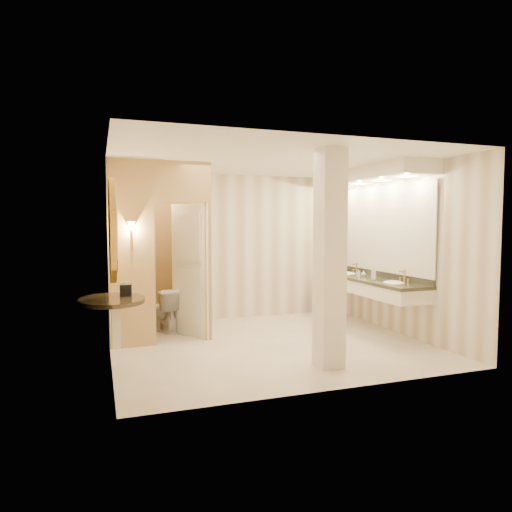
{
  "coord_description": "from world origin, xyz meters",
  "views": [
    {
      "loc": [
        -2.37,
        -6.24,
        1.78
      ],
      "look_at": [
        -0.14,
        0.2,
        1.3
      ],
      "focal_mm": 32.0,
      "sensor_mm": 36.0,
      "label": 1
    }
  ],
  "objects": [
    {
      "name": "floor",
      "position": [
        0.0,
        0.0,
        0.0
      ],
      "size": [
        4.5,
        4.5,
        0.0
      ],
      "primitive_type": "plane",
      "color": "white",
      "rests_on": "ground"
    },
    {
      "name": "ceiling",
      "position": [
        0.0,
        0.0,
        2.7
      ],
      "size": [
        4.5,
        4.5,
        0.0
      ],
      "primitive_type": "plane",
      "rotation": [
        3.14,
        0.0,
        0.0
      ],
      "color": "white",
      "rests_on": "wall_back"
    },
    {
      "name": "wall_back",
      "position": [
        0.0,
        2.0,
        1.35
      ],
      "size": [
        4.5,
        0.02,
        2.7
      ],
      "primitive_type": "cube",
      "color": "white",
      "rests_on": "floor"
    },
    {
      "name": "wall_front",
      "position": [
        0.0,
        -2.0,
        1.35
      ],
      "size": [
        4.5,
        0.02,
        2.7
      ],
      "primitive_type": "cube",
      "color": "white",
      "rests_on": "floor"
    },
    {
      "name": "wall_left",
      "position": [
        -2.25,
        0.0,
        1.35
      ],
      "size": [
        0.02,
        4.0,
        2.7
      ],
      "primitive_type": "cube",
      "color": "white",
      "rests_on": "floor"
    },
    {
      "name": "wall_right",
      "position": [
        2.25,
        0.0,
        1.35
      ],
      "size": [
        0.02,
        4.0,
        2.7
      ],
      "primitive_type": "cube",
      "color": "white",
      "rests_on": "floor"
    },
    {
      "name": "toilet_closet",
      "position": [
        -1.13,
        0.97,
        1.39
      ],
      "size": [
        1.5,
        1.55,
        2.7
      ],
      "color": "#D7BA70",
      "rests_on": "floor"
    },
    {
      "name": "wall_sconce",
      "position": [
        -1.93,
        0.43,
        1.73
      ],
      "size": [
        0.14,
        0.14,
        0.42
      ],
      "color": "#B7823A",
      "rests_on": "toilet_closet"
    },
    {
      "name": "vanity",
      "position": [
        1.98,
        0.4,
        1.63
      ],
      "size": [
        0.75,
        2.79,
        2.09
      ],
      "color": "white",
      "rests_on": "floor"
    },
    {
      "name": "console_shelf",
      "position": [
        -2.21,
        -0.46,
        1.34
      ],
      "size": [
        0.98,
        0.98,
        1.94
      ],
      "color": "black",
      "rests_on": "floor"
    },
    {
      "name": "pillar",
      "position": [
        0.32,
        -1.25,
        1.35
      ],
      "size": [
        0.31,
        0.31,
        2.7
      ],
      "primitive_type": "cube",
      "color": "white",
      "rests_on": "floor"
    },
    {
      "name": "tissue_box",
      "position": [
        -2.06,
        -0.3,
        0.95
      ],
      "size": [
        0.16,
        0.16,
        0.14
      ],
      "primitive_type": "cube",
      "rotation": [
        0.0,
        0.0,
        -0.09
      ],
      "color": "black",
      "rests_on": "console_shelf"
    },
    {
      "name": "toilet",
      "position": [
        -1.35,
        1.31,
        0.36
      ],
      "size": [
        0.57,
        0.79,
        0.73
      ],
      "primitive_type": "imported",
      "rotation": [
        0.0,
        0.0,
        3.39
      ],
      "color": "white",
      "rests_on": "floor"
    },
    {
      "name": "soap_bottle_a",
      "position": [
        1.85,
        0.55,
        0.94
      ],
      "size": [
        0.07,
        0.07,
        0.13
      ],
      "primitive_type": "imported",
      "rotation": [
        0.0,
        0.0,
        -0.22
      ],
      "color": "beige",
      "rests_on": "vanity"
    },
    {
      "name": "soap_bottle_b",
      "position": [
        1.97,
        0.58,
        0.93
      ],
      "size": [
        0.09,
        0.09,
        0.1
      ],
      "primitive_type": "imported",
      "rotation": [
        0.0,
        0.0,
        -0.09
      ],
      "color": "silver",
      "rests_on": "vanity"
    },
    {
      "name": "soap_bottle_c",
      "position": [
        1.84,
        0.08,
        0.98
      ],
      "size": [
        0.1,
        0.1,
        0.21
      ],
      "primitive_type": "imported",
      "rotation": [
        0.0,
        0.0,
        0.22
      ],
      "color": "#C6B28C",
      "rests_on": "vanity"
    }
  ]
}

